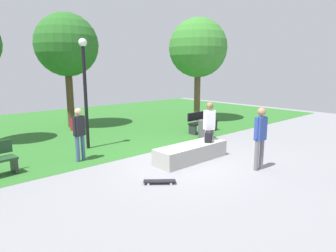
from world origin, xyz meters
The scene contains 13 objects.
ground_plane centered at (0.00, 0.00, 0.00)m, with size 28.00×28.00×0.00m, color gray.
grass_lawn centered at (0.00, 7.70, 0.00)m, with size 26.60×12.60×0.01m, color #2D6B28.
concrete_ledge centered at (0.17, -0.14, 0.25)m, with size 2.53×0.79×0.50m, color #A8A59E.
backpack_on_ledge centered at (0.81, -0.28, 0.66)m, with size 0.28×0.20×0.32m, color black.
skater_performing_trick centered at (0.98, -2.01, 1.05)m, with size 0.43×0.23×1.78m.
skater_watching centered at (1.04, -0.11, 1.03)m, with size 0.40×0.32×1.76m.
skateboard_by_ledge centered at (-1.79, -0.94, 0.06)m, with size 0.74×0.66×0.08m.
park_bench_far_left centered at (3.58, 2.44, 0.48)m, with size 1.62×0.54×0.91m.
tree_broad_elm centered at (-0.32, 7.51, 3.88)m, with size 2.93×2.93×5.38m.
tree_slender_maple centered at (5.67, 4.70, 3.88)m, with size 3.10×3.10×5.45m.
lamp_post centered at (-1.57, 3.32, 2.35)m, with size 0.28×0.28×3.83m.
trash_bin centered at (2.65, 1.47, 0.39)m, with size 0.54×0.54×0.77m, color #4C4C51.
pedestrian_with_backpack centered at (-2.43, 2.14, 0.99)m, with size 0.41×0.42×1.65m.
Camera 1 is at (-6.25, -6.23, 2.83)m, focal length 31.41 mm.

